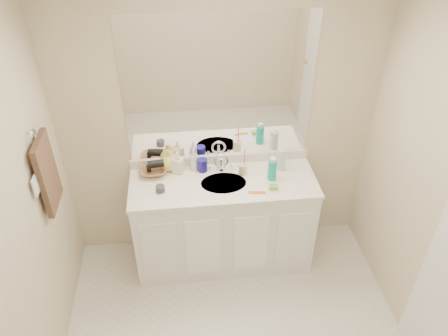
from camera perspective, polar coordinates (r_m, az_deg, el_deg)
ceiling at (r=1.90m, az=3.46°, el=15.92°), size 2.60×2.60×0.02m
wall_back at (r=3.59m, az=-0.59°, el=4.98°), size 2.60×0.02×2.40m
wall_left at (r=2.74m, az=-26.12°, el=-11.29°), size 0.02×2.60×2.40m
vanity_cabinet at (r=3.84m, az=-0.09°, el=-7.12°), size 1.50×0.55×0.85m
countertop at (r=3.55m, az=-0.09°, el=-1.94°), size 1.52×0.57×0.03m
backsplash at (r=3.73m, az=-0.54°, el=1.17°), size 1.52×0.03×0.08m
sink_basin at (r=3.53m, az=-0.06°, el=-2.10°), size 0.37×0.37×0.02m
faucet at (r=3.64m, az=-0.37°, el=0.47°), size 0.02×0.02×0.11m
mirror at (r=3.41m, az=-0.62°, el=10.12°), size 1.48×0.01×1.20m
blue_mug at (r=3.63m, az=-2.84°, el=0.39°), size 0.08×0.08×0.11m
tan_cup at (r=3.60m, az=2.48°, el=-0.15°), size 0.08×0.08×0.09m
toothbrush at (r=3.54m, az=2.68°, el=1.21°), size 0.01×0.04×0.19m
mouthwash_bottle at (r=3.54m, az=6.31°, el=-0.31°), size 0.07×0.07×0.17m
clear_pump_bottle at (r=3.66m, az=7.46°, el=1.16°), size 0.09×0.09×0.19m
soap_dish at (r=3.48m, az=6.45°, el=-2.72°), size 0.11×0.10×0.01m
green_soap at (r=3.47m, az=6.47°, el=-2.47°), size 0.07×0.06×0.02m
orange_comb at (r=3.43m, az=4.36°, el=-3.22°), size 0.14×0.05×0.01m
dark_jar at (r=3.46m, az=-8.32°, el=-2.69°), size 0.08×0.08×0.05m
soap_bottle_white at (r=3.63m, az=-3.94°, el=1.15°), size 0.09×0.09×0.19m
soap_bottle_cream at (r=3.61m, az=-6.02°, el=0.80°), size 0.12×0.12×0.19m
soap_bottle_yellow at (r=3.65m, az=-7.24°, el=1.07°), size 0.19×0.19×0.19m
wicker_basket at (r=3.66m, az=-9.16°, el=-0.28°), size 0.24×0.24×0.06m
hair_dryer at (r=3.63m, az=-8.93°, el=0.53°), size 0.14×0.08×0.06m
towel_ring at (r=3.09m, az=-23.66°, el=3.75°), size 0.01×0.11×0.11m
hand_towel at (r=3.24m, az=-22.08°, el=-0.68°), size 0.04×0.32×0.55m
switch_plate at (r=3.07m, az=-23.41°, el=-2.18°), size 0.01×0.08×0.13m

